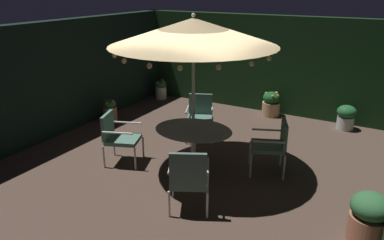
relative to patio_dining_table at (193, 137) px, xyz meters
name	(u,v)px	position (x,y,z in m)	size (l,w,h in m)	color
ground_plane	(193,163)	(-0.10, 0.15, -0.62)	(7.18, 7.86, 0.02)	#503C32
hedge_backdrop_rear	(263,64)	(-0.10, 3.93, 0.63)	(7.18, 0.30, 2.48)	black
hedge_backdrop_left	(57,78)	(-3.54, 0.15, 0.63)	(0.30, 7.86, 2.48)	black
patio_dining_table	(193,137)	(0.00, 0.00, 0.00)	(1.43, 1.17, 0.76)	silver
patio_umbrella	(193,32)	(0.00, 0.00, 1.85)	(2.82, 2.82, 2.76)	beige
patio_chair_north	(273,142)	(1.31, 0.54, -0.03)	(0.77, 0.76, 0.97)	beige
patio_chair_northeast	(200,114)	(-0.57, 1.30, -0.05)	(0.74, 0.75, 0.96)	silver
patio_chair_east	(118,135)	(-1.33, -0.51, -0.05)	(0.78, 0.75, 0.96)	beige
patio_chair_southeast	(189,177)	(0.64, -1.28, -0.03)	(0.77, 0.77, 1.02)	silver
potted_plant_back_left	(161,89)	(-2.98, 3.36, -0.31)	(0.33, 0.33, 0.58)	beige
potted_plant_left_far	(346,116)	(2.14, 3.43, -0.30)	(0.43, 0.43, 0.58)	silver
potted_plant_back_right	(369,217)	(3.01, -0.74, -0.24)	(0.51, 0.51, 0.71)	#AC684B
potted_plant_left_near	(271,104)	(0.32, 3.51, -0.29)	(0.45, 0.45, 0.63)	tan
potted_plant_right_near	(110,111)	(-2.92, 1.08, -0.31)	(0.34, 0.34, 0.60)	#7F624A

